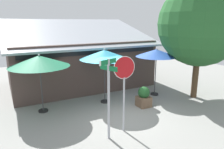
# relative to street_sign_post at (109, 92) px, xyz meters

# --- Properties ---
(ground_plane) EXTENTS (28.00, 28.00, 0.10)m
(ground_plane) POSITION_rel_street_sign_post_xyz_m (1.61, 1.51, -1.81)
(ground_plane) COLOR gray
(cafe_building) EXTENTS (9.03, 5.79, 4.27)m
(cafe_building) POSITION_rel_street_sign_post_xyz_m (1.40, 7.18, -0.20)
(cafe_building) COLOR #473833
(cafe_building) RESTS_ON ground
(street_sign_post) EXTENTS (0.77, 0.71, 2.92)m
(street_sign_post) POSITION_rel_street_sign_post_xyz_m (0.00, 0.00, 0.00)
(street_sign_post) COLOR #A8AAB2
(street_sign_post) RESTS_ON ground
(stop_sign) EXTENTS (0.84, 0.08, 2.92)m
(stop_sign) POSITION_rel_street_sign_post_xyz_m (0.75, 0.22, 0.30)
(stop_sign) COLOR #A8AAB2
(stop_sign) RESTS_ON ground
(patio_umbrella_forest_green_left) EXTENTS (2.68, 2.68, 2.72)m
(patio_umbrella_forest_green_left) POSITION_rel_street_sign_post_xyz_m (-1.66, 3.52, 0.63)
(patio_umbrella_forest_green_left) COLOR black
(patio_umbrella_forest_green_left) RESTS_ON ground
(patio_umbrella_teal_center) EXTENTS (2.48, 2.48, 2.82)m
(patio_umbrella_teal_center) POSITION_rel_street_sign_post_xyz_m (1.42, 3.27, 0.74)
(patio_umbrella_teal_center) COLOR black
(patio_umbrella_teal_center) RESTS_ON ground
(patio_umbrella_royal_blue_right) EXTENTS (2.29, 2.29, 2.70)m
(patio_umbrella_royal_blue_right) POSITION_rel_street_sign_post_xyz_m (4.47, 3.02, 0.64)
(patio_umbrella_royal_blue_right) COLOR black
(patio_umbrella_royal_blue_right) RESTS_ON ground
(shade_tree) EXTENTS (4.64, 4.38, 6.16)m
(shade_tree) POSITION_rel_street_sign_post_xyz_m (6.35, 1.61, 2.14)
(shade_tree) COLOR brown
(shade_tree) RESTS_ON ground
(sidewalk_planter) EXTENTS (0.61, 0.61, 1.02)m
(sidewalk_planter) POSITION_rel_street_sign_post_xyz_m (2.88, 1.88, -1.27)
(sidewalk_planter) COLOR brown
(sidewalk_planter) RESTS_ON ground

